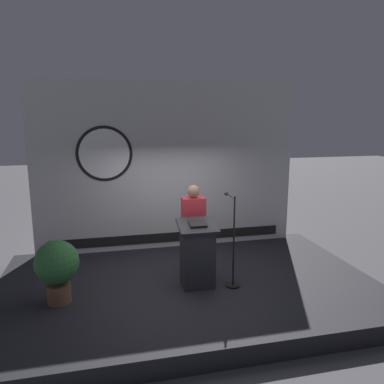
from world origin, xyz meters
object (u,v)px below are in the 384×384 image
podium (198,255)px  potted_plant (57,266)px  microphone_stand (232,253)px  speaker_person (193,230)px

podium → potted_plant: podium is taller
podium → potted_plant: bearing=-178.0°
microphone_stand → potted_plant: 2.77m
speaker_person → podium: bearing=-95.2°
speaker_person → microphone_stand: bearing=-47.0°
microphone_stand → potted_plant: microphone_stand is taller
podium → speaker_person: size_ratio=0.70×
microphone_stand → speaker_person: bearing=133.0°
podium → microphone_stand: microphone_stand is taller
potted_plant → podium: bearing=2.0°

